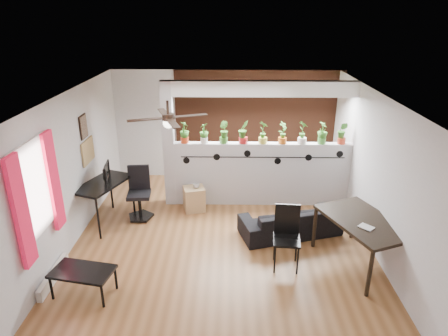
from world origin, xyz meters
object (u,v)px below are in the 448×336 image
at_px(potted_plant_6, 303,131).
at_px(coffee_table, 83,273).
at_px(cube_shelf, 194,199).
at_px(office_chair, 140,196).
at_px(potted_plant_3, 243,131).
at_px(potted_plant_7, 322,132).
at_px(potted_plant_2, 224,132).
at_px(potted_plant_4, 263,131).
at_px(computer_desk, 103,186).
at_px(folding_chair, 287,231).
at_px(ceiling_fan, 168,119).
at_px(potted_plant_0, 184,132).
at_px(dining_table, 363,225).
at_px(potted_plant_5, 283,132).
at_px(potted_plant_8, 342,132).
at_px(potted_plant_1, 204,132).
at_px(sofa, 290,221).
at_px(cup, 196,186).

bearing_deg(potted_plant_6, coffee_table, -139.91).
xyz_separation_m(cube_shelf, office_chair, (-1.04, -0.31, 0.21)).
height_order(potted_plant_3, potted_plant_7, potted_plant_3).
xyz_separation_m(potted_plant_2, potted_plant_4, (0.79, 0.00, 0.01)).
xyz_separation_m(computer_desk, folding_chair, (3.30, -1.30, -0.15)).
relative_size(ceiling_fan, potted_plant_4, 2.55).
bearing_deg(potted_plant_0, potted_plant_3, 0.00).
relative_size(dining_table, folding_chair, 1.65).
distance_m(potted_plant_5, potted_plant_8, 1.19).
distance_m(potted_plant_3, potted_plant_8, 1.98).
bearing_deg(ceiling_fan, computer_desk, 147.58).
height_order(potted_plant_4, computer_desk, potted_plant_4).
bearing_deg(computer_desk, potted_plant_8, 10.75).
relative_size(computer_desk, folding_chair, 1.27).
bearing_deg(potted_plant_1, office_chair, -152.33).
distance_m(dining_table, folding_chair, 1.20).
relative_size(ceiling_fan, potted_plant_6, 2.51).
relative_size(potted_plant_0, potted_plant_4, 0.95).
distance_m(potted_plant_2, sofa, 2.20).
bearing_deg(computer_desk, potted_plant_5, 14.31).
xyz_separation_m(potted_plant_7, office_chair, (-3.62, -0.65, -1.13)).
distance_m(potted_plant_2, potted_plant_6, 1.58).
distance_m(computer_desk, folding_chair, 3.55).
height_order(ceiling_fan, sofa, ceiling_fan).
bearing_deg(potted_plant_0, potted_plant_8, 0.00).
distance_m(potted_plant_1, potted_plant_6, 1.98).
bearing_deg(cube_shelf, potted_plant_0, 103.54).
height_order(folding_chair, coffee_table, folding_chair).
relative_size(potted_plant_4, potted_plant_6, 0.98).
relative_size(sofa, coffee_table, 1.83).
bearing_deg(cube_shelf, sofa, -41.65).
bearing_deg(potted_plant_7, sofa, -120.52).
height_order(cube_shelf, computer_desk, computer_desk).
relative_size(potted_plant_2, potted_plant_8, 1.00).
bearing_deg(ceiling_fan, potted_plant_5, 42.06).
bearing_deg(potted_plant_1, potted_plant_0, 180.00).
relative_size(sofa, computer_desk, 1.33).
bearing_deg(coffee_table, potted_plant_8, 34.55).
height_order(cube_shelf, dining_table, dining_table).
xyz_separation_m(potted_plant_7, coffee_table, (-3.94, -2.99, -1.22)).
bearing_deg(potted_plant_8, ceiling_fan, -150.49).
height_order(potted_plant_5, potted_plant_6, potted_plant_6).
height_order(computer_desk, coffee_table, computer_desk).
bearing_deg(potted_plant_5, potted_plant_3, 180.00).
bearing_deg(potted_plant_2, potted_plant_3, 0.00).
distance_m(potted_plant_8, folding_chair, 2.73).
bearing_deg(cup, potted_plant_4, 14.25).
bearing_deg(folding_chair, potted_plant_0, 130.05).
bearing_deg(computer_desk, sofa, -5.79).
xyz_separation_m(potted_plant_8, office_chair, (-4.01, -0.65, -1.13)).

